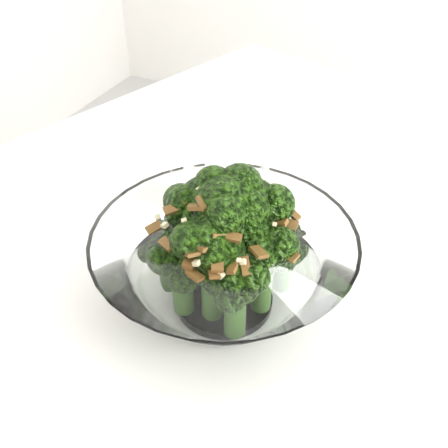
% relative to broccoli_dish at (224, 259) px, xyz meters
% --- Properties ---
extents(broccoli_dish, '(0.21, 0.21, 0.13)m').
position_rel_broccoli_dish_xyz_m(broccoli_dish, '(0.00, 0.00, 0.00)').
color(broccoli_dish, white).
rests_on(broccoli_dish, table).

